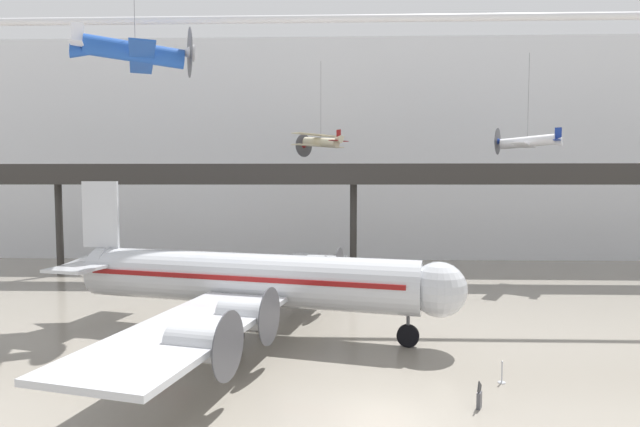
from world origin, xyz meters
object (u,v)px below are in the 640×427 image
(suspended_plane_blue_trainer, at_px, (135,52))
(stanchion_barrier, at_px, (502,376))
(info_sign_pedestal, at_px, (479,398))
(suspended_plane_cream_biplane, at_px, (321,142))
(suspended_plane_white_twin, at_px, (527,142))
(airliner_silver_main, at_px, (245,280))

(suspended_plane_blue_trainer, xyz_separation_m, stanchion_barrier, (21.59, -10.41, -18.05))
(info_sign_pedestal, bearing_deg, suspended_plane_blue_trainer, 173.43)
(suspended_plane_cream_biplane, xyz_separation_m, suspended_plane_white_twin, (20.23, -2.80, -0.30))
(suspended_plane_blue_trainer, relative_size, info_sign_pedestal, 7.68)
(suspended_plane_blue_trainer, distance_m, stanchion_barrier, 30.00)
(suspended_plane_white_twin, height_order, info_sign_pedestal, suspended_plane_white_twin)
(stanchion_barrier, height_order, info_sign_pedestal, info_sign_pedestal)
(airliner_silver_main, distance_m, suspended_plane_white_twin, 32.16)
(airliner_silver_main, distance_m, suspended_plane_cream_biplane, 23.91)
(stanchion_barrier, bearing_deg, info_sign_pedestal, -124.12)
(airliner_silver_main, relative_size, info_sign_pedestal, 25.35)
(suspended_plane_cream_biplane, height_order, stanchion_barrier, suspended_plane_cream_biplane)
(airliner_silver_main, relative_size, suspended_plane_white_twin, 3.26)
(info_sign_pedestal, bearing_deg, suspended_plane_cream_biplane, 130.86)
(suspended_plane_cream_biplane, distance_m, info_sign_pedestal, 34.97)
(suspended_plane_cream_biplane, bearing_deg, info_sign_pedestal, 145.90)
(suspended_plane_white_twin, bearing_deg, stanchion_barrier, 97.34)
(airliner_silver_main, bearing_deg, stanchion_barrier, -15.24)
(stanchion_barrier, bearing_deg, suspended_plane_cream_biplane, 108.40)
(suspended_plane_blue_trainer, bearing_deg, airliner_silver_main, -42.17)
(suspended_plane_cream_biplane, xyz_separation_m, info_sign_pedestal, (7.68, -31.41, -13.31))
(airliner_silver_main, bearing_deg, suspended_plane_cream_biplane, 92.22)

